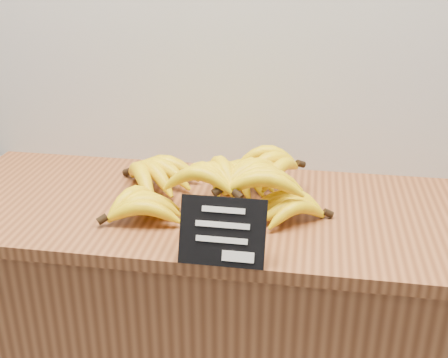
# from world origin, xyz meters

# --- Properties ---
(counter_top) EXTENTS (1.41, 0.54, 0.03)m
(counter_top) POSITION_xyz_m (0.15, 2.75, 0.92)
(counter_top) COLOR brown
(counter_top) RESTS_ON counter
(chalkboard_sign) EXTENTS (0.17, 0.06, 0.13)m
(chalkboard_sign) POSITION_xyz_m (0.18, 2.50, 0.99)
(chalkboard_sign) COLOR black
(chalkboard_sign) RESTS_ON counter_top
(banana_pile) EXTENTS (0.54, 0.37, 0.12)m
(banana_pile) POSITION_xyz_m (0.12, 2.76, 0.98)
(banana_pile) COLOR yellow
(banana_pile) RESTS_ON counter_top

